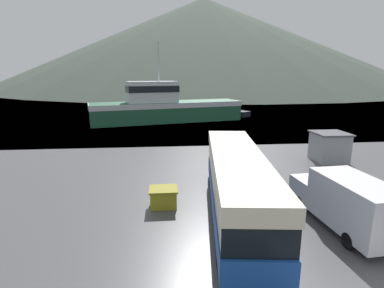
# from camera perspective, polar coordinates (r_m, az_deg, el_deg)

# --- Properties ---
(water_surface) EXTENTS (240.00, 240.00, 0.00)m
(water_surface) POSITION_cam_1_polar(r_m,az_deg,el_deg) (149.62, -2.82, 10.37)
(water_surface) COLOR slate
(water_surface) RESTS_ON ground
(hill_backdrop) EXTENTS (226.57, 226.57, 50.02)m
(hill_backdrop) POSITION_cam_1_polar(r_m,az_deg,el_deg) (185.97, 2.16, 18.62)
(hill_backdrop) COLOR #424C42
(hill_backdrop) RESTS_ON ground
(tour_bus) EXTENTS (3.94, 12.58, 3.23)m
(tour_bus) POSITION_cam_1_polar(r_m,az_deg,el_deg) (15.44, 8.54, -6.91)
(tour_bus) COLOR #194799
(tour_bus) RESTS_ON ground
(delivery_van) EXTENTS (2.59, 6.40, 2.55)m
(delivery_van) POSITION_cam_1_polar(r_m,az_deg,el_deg) (15.82, 27.35, -9.66)
(delivery_van) COLOR silver
(delivery_van) RESTS_ON ground
(fishing_boat) EXTENTS (23.56, 10.95, 11.83)m
(fishing_boat) POSITION_cam_1_polar(r_m,az_deg,el_deg) (46.28, -5.31, 7.13)
(fishing_boat) COLOR #1E5138
(fishing_boat) RESTS_ON water_surface
(storage_bin) EXTENTS (1.54, 1.33, 1.03)m
(storage_bin) POSITION_cam_1_polar(r_m,az_deg,el_deg) (16.70, -5.44, -10.02)
(storage_bin) COLOR olive
(storage_bin) RESTS_ON ground
(dock_kiosk) EXTENTS (2.68, 2.69, 2.41)m
(dock_kiosk) POSITION_cam_1_polar(r_m,az_deg,el_deg) (27.37, 24.69, -0.46)
(dock_kiosk) COLOR #93999E
(dock_kiosk) RESTS_ON ground
(small_boat) EXTENTS (4.54, 5.88, 0.92)m
(small_boat) POSITION_cam_1_polar(r_m,az_deg,el_deg) (53.73, 8.18, 5.90)
(small_boat) COLOR black
(small_boat) RESTS_ON water_surface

